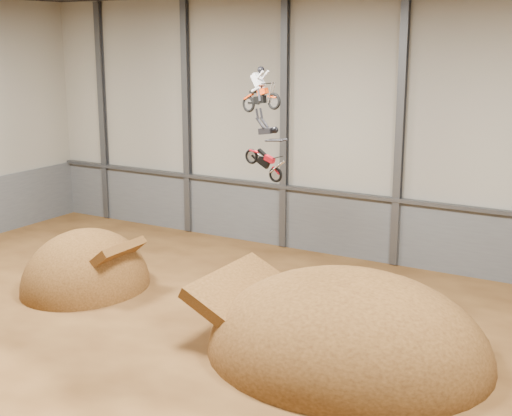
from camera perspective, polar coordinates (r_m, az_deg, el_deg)
The scene contains 12 objects.
floor at distance 27.86m, azimuth -6.28°, elevation -11.65°, with size 40.00×40.00×0.00m, color #4A2C13.
back_wall at distance 38.59m, azimuth 6.84°, elevation 6.27°, with size 40.00×0.10×14.00m, color #9F9B8D.
lower_band_back at distance 39.50m, azimuth 6.57°, elevation -1.31°, with size 39.80×0.18×3.50m, color #595C61.
steel_rail at distance 38.95m, azimuth 6.55°, elevation 1.20°, with size 39.80×0.35×0.20m, color #47494F.
steel_column_0 at distance 47.53m, azimuth -12.17°, elevation 7.43°, with size 0.40×0.36×13.90m, color #47494F.
steel_column_1 at distance 43.35m, azimuth -5.57°, elevation 7.10°, with size 0.40×0.36×13.90m, color #47494F.
steel_column_2 at distance 39.84m, azimuth 2.30°, elevation 6.59°, with size 0.40×0.36×13.90m, color #47494F.
steel_column_3 at distance 37.22m, azimuth 11.44°, elevation 5.84°, with size 0.40×0.36×13.90m, color #47494F.
takeoff_ramp at distance 35.66m, azimuth -13.40°, elevation -6.20°, with size 5.74×6.62×5.74m, color #442811.
landing_ramp at distance 28.01m, azimuth 7.26°, elevation -11.54°, with size 11.04×9.77×6.37m, color #442811.
fmx_rider_a at distance 30.76m, azimuth 0.48°, elevation 9.66°, with size 2.25×0.86×2.03m, color red, non-canonical shape.
fmx_rider_b at distance 26.14m, azimuth 0.38°, elevation 5.13°, with size 2.39×0.68×2.05m, color red, non-canonical shape.
Camera 1 is at (15.19, -20.15, 11.83)m, focal length 50.00 mm.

